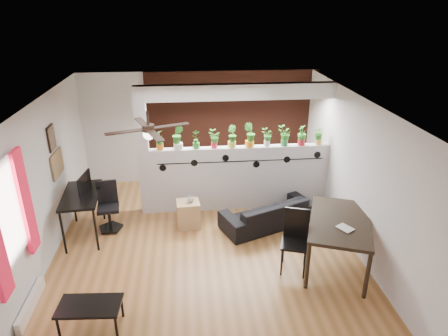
% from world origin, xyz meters
% --- Properties ---
extents(room_shell, '(6.30, 7.10, 2.90)m').
position_xyz_m(room_shell, '(0.00, 0.00, 1.30)').
color(room_shell, brown).
rests_on(room_shell, ground).
extents(partition_wall, '(3.60, 0.18, 1.35)m').
position_xyz_m(partition_wall, '(0.80, 1.50, 0.68)').
color(partition_wall, '#BCBCC1').
rests_on(partition_wall, ground).
extents(ceiling_header, '(3.60, 0.18, 0.30)m').
position_xyz_m(ceiling_header, '(0.80, 1.50, 2.45)').
color(ceiling_header, silver).
rests_on(ceiling_header, room_shell).
extents(pier_column, '(0.22, 0.20, 2.60)m').
position_xyz_m(pier_column, '(-1.11, 1.50, 1.30)').
color(pier_column, '#BCBCC1').
rests_on(pier_column, ground).
extents(brick_panel, '(3.90, 0.05, 2.60)m').
position_xyz_m(brick_panel, '(0.80, 2.97, 1.30)').
color(brick_panel, '#9F442E').
rests_on(brick_panel, ground).
extents(vine_decal, '(3.31, 0.01, 0.30)m').
position_xyz_m(vine_decal, '(0.80, 1.40, 1.08)').
color(vine_decal, black).
rests_on(vine_decal, partition_wall).
extents(window_assembly, '(0.09, 1.30, 1.55)m').
position_xyz_m(window_assembly, '(-2.56, -1.20, 1.51)').
color(window_assembly, white).
rests_on(window_assembly, room_shell).
extents(baseboard_heater, '(0.08, 1.00, 0.18)m').
position_xyz_m(baseboard_heater, '(-2.54, -1.20, 0.09)').
color(baseboard_heater, silver).
rests_on(baseboard_heater, ground).
extents(corkboard, '(0.03, 0.60, 0.45)m').
position_xyz_m(corkboard, '(-2.58, 0.95, 1.35)').
color(corkboard, olive).
rests_on(corkboard, room_shell).
extents(framed_art, '(0.03, 0.34, 0.44)m').
position_xyz_m(framed_art, '(-2.58, 0.90, 1.85)').
color(framed_art, '#8C7259').
rests_on(framed_art, room_shell).
extents(ceiling_fan, '(1.19, 1.19, 0.43)m').
position_xyz_m(ceiling_fan, '(-0.80, -0.30, 2.31)').
color(ceiling_fan, black).
rests_on(ceiling_fan, room_shell).
extents(potted_plant_0, '(0.21, 0.24, 0.39)m').
position_xyz_m(potted_plant_0, '(-0.78, 1.50, 1.56)').
color(potted_plant_0, orange).
rests_on(potted_plant_0, partition_wall).
extents(potted_plant_1, '(0.29, 0.24, 0.49)m').
position_xyz_m(potted_plant_1, '(-0.43, 1.50, 1.61)').
color(potted_plant_1, white).
rests_on(potted_plant_1, partition_wall).
extents(potted_plant_2, '(0.19, 0.16, 0.39)m').
position_xyz_m(potted_plant_2, '(-0.08, 1.50, 1.56)').
color(potted_plant_2, '#348731').
rests_on(potted_plant_2, partition_wall).
extents(potted_plant_3, '(0.20, 0.18, 0.36)m').
position_xyz_m(potted_plant_3, '(0.27, 1.50, 1.54)').
color(potted_plant_3, red).
rests_on(potted_plant_3, partition_wall).
extents(potted_plant_4, '(0.27, 0.29, 0.44)m').
position_xyz_m(potted_plant_4, '(0.62, 1.50, 1.58)').
color(potted_plant_4, '#D2D04A').
rests_on(potted_plant_4, partition_wall).
extents(potted_plant_5, '(0.31, 0.27, 0.48)m').
position_xyz_m(potted_plant_5, '(0.98, 1.50, 1.60)').
color(potted_plant_5, orange).
rests_on(potted_plant_5, partition_wall).
extents(potted_plant_6, '(0.18, 0.15, 0.36)m').
position_xyz_m(potted_plant_6, '(1.33, 1.50, 1.54)').
color(potted_plant_6, silver).
rests_on(potted_plant_6, partition_wall).
extents(potted_plant_7, '(0.22, 0.19, 0.40)m').
position_xyz_m(potted_plant_7, '(1.68, 1.50, 1.56)').
color(potted_plant_7, '#308440').
rests_on(potted_plant_7, partition_wall).
extents(potted_plant_8, '(0.24, 0.26, 0.42)m').
position_xyz_m(potted_plant_8, '(2.03, 1.50, 1.57)').
color(potted_plant_8, red).
rests_on(potted_plant_8, partition_wall).
extents(potted_plant_9, '(0.23, 0.22, 0.37)m').
position_xyz_m(potted_plant_9, '(2.38, 1.50, 1.55)').
color(potted_plant_9, gold).
rests_on(potted_plant_9, partition_wall).
extents(sofa, '(1.87, 1.29, 0.51)m').
position_xyz_m(sofa, '(1.25, 0.74, 0.26)').
color(sofa, black).
rests_on(sofa, ground).
extents(cube_shelf, '(0.46, 0.41, 0.52)m').
position_xyz_m(cube_shelf, '(-0.28, 0.83, 0.26)').
color(cube_shelf, '#A68257').
rests_on(cube_shelf, ground).
extents(cup, '(0.16, 0.16, 0.10)m').
position_xyz_m(cup, '(-0.23, 0.83, 0.58)').
color(cup, gray).
rests_on(cup, cube_shelf).
extents(computer_desk, '(0.71, 1.23, 0.85)m').
position_xyz_m(computer_desk, '(-2.18, 0.70, 0.77)').
color(computer_desk, black).
rests_on(computer_desk, ground).
extents(monitor, '(0.32, 0.09, 0.18)m').
position_xyz_m(monitor, '(-2.18, 0.85, 0.94)').
color(monitor, black).
rests_on(monitor, computer_desk).
extents(office_chair, '(0.48, 0.48, 0.93)m').
position_xyz_m(office_chair, '(-1.77, 0.90, 0.41)').
color(office_chair, black).
rests_on(office_chair, ground).
extents(dining_table, '(1.41, 1.76, 0.83)m').
position_xyz_m(dining_table, '(2.12, -0.60, 0.75)').
color(dining_table, black).
rests_on(dining_table, ground).
extents(book, '(0.27, 0.29, 0.02)m').
position_xyz_m(book, '(2.02, -0.90, 0.85)').
color(book, gray).
rests_on(book, dining_table).
extents(folding_chair, '(0.53, 0.53, 1.03)m').
position_xyz_m(folding_chair, '(1.41, -0.60, 0.61)').
color(folding_chair, black).
rests_on(folding_chair, ground).
extents(coffee_table, '(0.84, 0.51, 0.38)m').
position_xyz_m(coffee_table, '(-1.61, -1.63, 0.34)').
color(coffee_table, black).
rests_on(coffee_table, ground).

